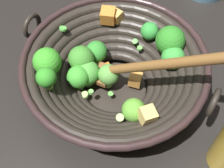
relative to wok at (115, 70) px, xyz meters
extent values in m
plane|color=black|center=(0.00, 0.00, -0.07)|extent=(4.00, 4.00, 0.00)
cylinder|color=black|center=(0.00, 0.00, -0.06)|extent=(0.13, 0.13, 0.01)
torus|color=black|center=(0.00, 0.00, -0.05)|extent=(0.18, 0.18, 0.02)
torus|color=black|center=(0.00, 0.00, -0.04)|extent=(0.21, 0.21, 0.02)
torus|color=black|center=(0.00, 0.00, -0.03)|extent=(0.24, 0.24, 0.02)
torus|color=black|center=(0.00, 0.00, -0.01)|extent=(0.26, 0.26, 0.02)
torus|color=black|center=(0.00, 0.00, 0.00)|extent=(0.29, 0.29, 0.02)
torus|color=black|center=(0.00, 0.00, 0.01)|extent=(0.32, 0.32, 0.02)
torus|color=black|center=(0.00, 0.00, 0.02)|extent=(0.34, 0.34, 0.02)
torus|color=#2D1F1E|center=(0.00, 0.00, 0.03)|extent=(0.36, 0.36, 0.01)
torus|color=black|center=(0.19, 0.03, 0.03)|extent=(0.02, 0.05, 0.05)
torus|color=black|center=(-0.19, -0.04, 0.03)|extent=(0.02, 0.05, 0.05)
cylinder|color=#7BC351|center=(0.08, 0.08, -0.01)|extent=(0.02, 0.02, 0.01)
sphere|color=green|center=(0.08, 0.08, 0.02)|extent=(0.05, 0.05, 0.05)
cylinder|color=#5F973D|center=(0.05, 0.11, 0.00)|extent=(0.02, 0.02, 0.01)
sphere|color=#2A7A22|center=(0.05, 0.11, 0.03)|extent=(0.06, 0.06, 0.06)
cylinder|color=#7BB851|center=(-0.05, -0.03, -0.05)|extent=(0.03, 0.03, 0.02)
sphere|color=green|center=(-0.05, -0.03, -0.02)|extent=(0.05, 0.05, 0.05)
cylinder|color=#88C35A|center=(0.08, -0.05, -0.02)|extent=(0.02, 0.02, 0.02)
sphere|color=#579830|center=(0.08, -0.05, 0.00)|extent=(0.04, 0.04, 0.04)
cylinder|color=#7EAE5C|center=(-0.05, -0.05, -0.04)|extent=(0.03, 0.03, 0.02)
sphere|color=green|center=(-0.05, -0.05, -0.01)|extent=(0.05, 0.05, 0.05)
cylinder|color=#6DA346|center=(0.00, 0.12, -0.01)|extent=(0.02, 0.02, 0.01)
sphere|color=#2F8C35|center=(0.00, 0.12, 0.02)|extent=(0.04, 0.04, 0.04)
cylinder|color=#73A049|center=(-0.01, -0.01, -0.04)|extent=(0.02, 0.02, 0.02)
sphere|color=#54913E|center=(-0.01, -0.01, -0.02)|extent=(0.04, 0.04, 0.04)
cylinder|color=#8BB84A|center=(-0.07, 0.02, -0.04)|extent=(0.02, 0.02, 0.01)
sphere|color=#2F812C|center=(-0.07, 0.02, -0.01)|extent=(0.05, 0.05, 0.05)
cylinder|color=#689E3C|center=(-0.09, -0.08, 0.00)|extent=(0.03, 0.03, 0.02)
sphere|color=green|center=(-0.09, -0.08, 0.03)|extent=(0.05, 0.05, 0.05)
cylinder|color=#6CB04C|center=(-0.07, -0.02, -0.03)|extent=(0.03, 0.03, 0.02)
sphere|color=#3A802B|center=(-0.07, -0.02, 0.00)|extent=(0.05, 0.05, 0.05)
cylinder|color=#6FA840|center=(-0.06, -0.11, 0.02)|extent=(0.02, 0.02, 0.02)
sphere|color=#2F8924|center=(-0.06, -0.11, 0.05)|extent=(0.04, 0.04, 0.04)
cube|color=orange|center=(-0.09, 0.09, 0.02)|extent=(0.04, 0.04, 0.03)
cube|color=#C78238|center=(0.03, 0.03, -0.04)|extent=(0.03, 0.03, 0.03)
cube|color=tan|center=(0.11, -0.05, 0.02)|extent=(0.04, 0.04, 0.03)
cube|color=#E09B4E|center=(-0.08, 0.11, 0.02)|extent=(0.02, 0.03, 0.03)
cube|color=#C46924|center=(-0.03, 0.01, -0.04)|extent=(0.04, 0.03, 0.03)
cube|color=#C3681D|center=(0.07, 0.09, 0.00)|extent=(0.04, 0.03, 0.03)
cylinder|color=#56B247|center=(-0.02, -0.01, -0.04)|extent=(0.02, 0.02, 0.01)
cylinder|color=#99D166|center=(0.07, -0.08, 0.00)|extent=(0.02, 0.02, 0.01)
cylinder|color=#56B247|center=(-0.02, 0.09, -0.01)|extent=(0.01, 0.01, 0.01)
cylinder|color=#56B247|center=(-0.13, 0.00, 0.03)|extent=(0.02, 0.02, 0.01)
cylinder|color=#99D166|center=(-0.03, -0.06, -0.04)|extent=(0.02, 0.02, 0.01)
cylinder|color=#6BC651|center=(0.00, 0.08, -0.01)|extent=(0.02, 0.01, 0.01)
cylinder|color=#6BC651|center=(0.01, -0.03, -0.04)|extent=(0.02, 0.02, 0.01)
cylinder|color=#6BC651|center=(-0.01, -0.06, -0.02)|extent=(0.01, 0.01, 0.01)
cube|color=brown|center=(-0.04, -0.01, -0.03)|extent=(0.08, 0.06, 0.01)
cylinder|color=brown|center=(0.09, 0.02, 0.07)|extent=(0.22, 0.06, 0.18)
camera|label=1|loc=(0.23, -0.29, 0.49)|focal=50.43mm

